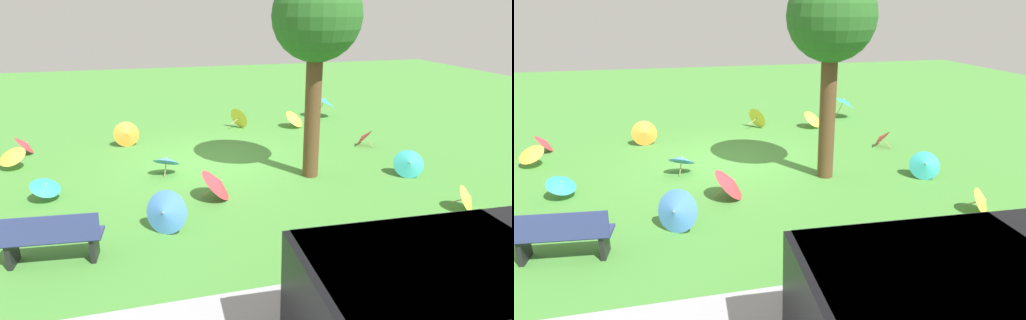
% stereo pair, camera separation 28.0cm
% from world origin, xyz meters
% --- Properties ---
extents(ground, '(40.00, 40.00, 0.00)m').
position_xyz_m(ground, '(0.00, 0.00, 0.00)').
color(ground, '#478C38').
extents(van_dark, '(4.67, 2.28, 1.53)m').
position_xyz_m(van_dark, '(-1.80, 7.93, 0.91)').
color(van_dark, black).
rests_on(van_dark, ground).
extents(park_bench, '(1.64, 0.63, 0.90)m').
position_xyz_m(park_bench, '(3.34, 4.28, 0.47)').
color(park_bench, navy).
rests_on(park_bench, ground).
extents(shade_tree, '(2.03, 2.03, 4.80)m').
position_xyz_m(shade_tree, '(-2.20, 1.64, 3.67)').
color(shade_tree, brown).
rests_on(shade_tree, ground).
extents(parasol_teal_0, '(0.88, 0.78, 0.69)m').
position_xyz_m(parasol_teal_0, '(-4.52, 2.33, 0.34)').
color(parasol_teal_0, tan).
rests_on(parasol_teal_0, ground).
extents(parasol_red_1, '(0.63, 0.70, 0.57)m').
position_xyz_m(parasol_red_1, '(4.99, -2.04, 0.30)').
color(parasol_red_1, tan).
rests_on(parasol_red_1, ground).
extents(parasol_yellow_0, '(0.95, 0.95, 0.64)m').
position_xyz_m(parasol_yellow_0, '(-3.42, -2.82, 0.35)').
color(parasol_yellow_0, tan).
rests_on(parasol_yellow_0, ground).
extents(parasol_blue_0, '(0.85, 0.84, 0.59)m').
position_xyz_m(parasol_blue_0, '(1.24, 0.63, 0.37)').
color(parasol_blue_0, tan).
rests_on(parasol_blue_0, ground).
extents(parasol_red_2, '(0.88, 0.98, 0.73)m').
position_xyz_m(parasol_red_2, '(0.26, 2.41, 0.36)').
color(parasol_red_2, tan).
rests_on(parasol_red_2, ground).
extents(parasol_orange_0, '(0.81, 0.71, 0.76)m').
position_xyz_m(parasol_orange_0, '(2.21, -2.06, 0.38)').
color(parasol_orange_0, tan).
rests_on(parasol_orange_0, ground).
extents(parasol_blue_1, '(0.92, 0.92, 0.83)m').
position_xyz_m(parasol_blue_1, '(1.49, 3.70, 0.41)').
color(parasol_blue_1, tan).
rests_on(parasol_blue_1, ground).
extents(parasol_yellow_2, '(0.90, 0.89, 0.59)m').
position_xyz_m(parasol_yellow_2, '(5.06, -0.78, 0.37)').
color(parasol_yellow_2, tan).
rests_on(parasol_yellow_2, ground).
extents(parasol_teal_1, '(0.87, 0.87, 0.53)m').
position_xyz_m(parasol_teal_1, '(3.87, 1.56, 0.33)').
color(parasol_teal_1, tan).
rests_on(parasol_teal_1, ground).
extents(parasol_yellow_3, '(0.74, 0.79, 0.73)m').
position_xyz_m(parasol_yellow_3, '(-1.55, -3.29, 0.36)').
color(parasol_yellow_3, tan).
rests_on(parasol_yellow_3, ground).
extents(parasol_teal_2, '(0.93, 0.96, 0.91)m').
position_xyz_m(parasol_teal_2, '(-4.98, -3.99, 0.63)').
color(parasol_teal_2, tan).
rests_on(parasol_teal_2, ground).
extents(parasol_red_5, '(0.75, 0.74, 0.55)m').
position_xyz_m(parasol_red_5, '(-4.66, -0.28, 0.28)').
color(parasol_red_5, tan).
rests_on(parasol_red_5, ground).
extents(parasol_yellow_5, '(0.67, 0.65, 0.54)m').
position_xyz_m(parasol_yellow_5, '(-4.60, 4.34, 0.27)').
color(parasol_yellow_5, tan).
rests_on(parasol_yellow_5, ground).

